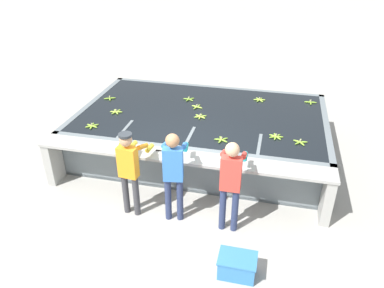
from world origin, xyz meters
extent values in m
plane|color=#A3A099|center=(0.00, 0.00, 0.00)|extent=(80.00, 80.00, 0.00)
cube|color=slate|center=(0.00, 2.10, 0.03)|extent=(5.29, 3.30, 0.06)
cube|color=slate|center=(0.00, 0.51, 0.46)|extent=(5.29, 0.12, 0.93)
cube|color=slate|center=(0.00, 3.69, 0.46)|extent=(5.29, 0.12, 0.93)
cube|color=slate|center=(-2.59, 2.10, 0.46)|extent=(0.12, 3.30, 0.93)
cube|color=slate|center=(2.59, 2.10, 0.46)|extent=(0.12, 3.30, 0.93)
cube|color=black|center=(0.00, 2.10, 0.49)|extent=(5.05, 3.06, 0.86)
cube|color=slate|center=(-1.32, 0.97, 0.46)|extent=(0.06, 0.80, 0.93)
cube|color=slate|center=(0.00, 0.97, 0.46)|extent=(0.06, 0.80, 0.93)
cube|color=slate|center=(1.32, 0.97, 0.46)|extent=(0.06, 0.80, 0.93)
cube|color=#9E9E99|center=(0.00, 0.23, 0.90)|extent=(5.29, 0.45, 0.05)
cube|color=#9E9E99|center=(-2.55, 0.23, 0.44)|extent=(0.16, 0.41, 0.88)
cube|color=#9E9E99|center=(2.55, 0.23, 0.44)|extent=(0.16, 0.41, 0.88)
cylinder|color=#38383D|center=(-0.82, -0.35, 0.39)|extent=(0.11, 0.11, 0.77)
cylinder|color=#38383D|center=(-0.62, -0.38, 0.39)|extent=(0.11, 0.11, 0.77)
cube|color=orange|center=(-0.72, -0.36, 1.05)|extent=(0.34, 0.20, 0.55)
sphere|color=tan|center=(-0.72, -0.36, 1.46)|extent=(0.21, 0.21, 0.21)
cylinder|color=#282D33|center=(-0.72, -0.36, 1.55)|extent=(0.22, 0.22, 0.04)
cylinder|color=orange|center=(-0.85, -0.10, 1.24)|extent=(0.11, 0.32, 0.18)
cylinder|color=gold|center=(-0.83, 0.15, 1.07)|extent=(0.10, 0.21, 0.08)
cylinder|color=orange|center=(-0.53, -0.13, 1.24)|extent=(0.11, 0.32, 0.18)
cylinder|color=gold|center=(-0.51, 0.12, 1.07)|extent=(0.10, 0.21, 0.08)
cylinder|color=navy|center=(-0.05, -0.36, 0.41)|extent=(0.11, 0.11, 0.82)
cylinder|color=navy|center=(0.14, -0.32, 0.41)|extent=(0.11, 0.11, 0.82)
cube|color=blue|center=(0.05, -0.34, 1.10)|extent=(0.34, 0.22, 0.58)
sphere|color=#9E704C|center=(0.05, -0.34, 1.53)|extent=(0.22, 0.22, 0.22)
cylinder|color=blue|center=(-0.15, -0.12, 1.31)|extent=(0.13, 0.32, 0.18)
cylinder|color=#1EA3AD|center=(-0.19, 0.13, 1.14)|extent=(0.12, 0.21, 0.08)
cylinder|color=blue|center=(0.16, -0.07, 1.31)|extent=(0.13, 0.32, 0.18)
cylinder|color=#1EA3AD|center=(0.12, 0.18, 1.14)|extent=(0.12, 0.21, 0.08)
cylinder|color=navy|center=(0.88, -0.39, 0.41)|extent=(0.11, 0.11, 0.81)
cylinder|color=navy|center=(1.08, -0.39, 0.41)|extent=(0.11, 0.11, 0.81)
cube|color=#DB3D33|center=(0.98, -0.39, 1.10)|extent=(0.32, 0.17, 0.57)
sphere|color=tan|center=(0.98, -0.39, 1.53)|extent=(0.22, 0.22, 0.22)
cylinder|color=#DB3D33|center=(0.82, -0.14, 1.30)|extent=(0.08, 0.31, 0.18)
cylinder|color=#1EA3AD|center=(0.82, 0.11, 1.14)|extent=(0.09, 0.20, 0.08)
cylinder|color=#DB3D33|center=(1.14, -0.14, 1.30)|extent=(0.08, 0.31, 0.18)
cylinder|color=#1EA3AD|center=(1.14, 0.11, 1.14)|extent=(0.09, 0.20, 0.08)
ellipsoid|color=#9EC642|center=(-0.21, 2.34, 0.94)|extent=(0.17, 0.09, 0.04)
ellipsoid|color=#9EC642|center=(-0.18, 2.27, 0.94)|extent=(0.09, 0.17, 0.04)
ellipsoid|color=#9EC642|center=(-0.11, 2.30, 0.94)|extent=(0.17, 0.09, 0.04)
ellipsoid|color=#9EC642|center=(-0.14, 2.37, 0.94)|extent=(0.09, 0.17, 0.04)
cylinder|color=tan|center=(-0.16, 2.32, 0.98)|extent=(0.03, 0.03, 0.04)
ellipsoid|color=#75A333|center=(-0.50, 2.71, 0.94)|extent=(0.17, 0.04, 0.04)
ellipsoid|color=#75A333|center=(-0.46, 2.66, 0.94)|extent=(0.08, 0.17, 0.04)
ellipsoid|color=#75A333|center=(-0.40, 2.68, 0.94)|extent=(0.16, 0.12, 0.04)
ellipsoid|color=#75A333|center=(-0.40, 2.75, 0.94)|extent=(0.16, 0.13, 0.04)
ellipsoid|color=#75A333|center=(-0.46, 2.76, 0.94)|extent=(0.09, 0.17, 0.04)
cylinder|color=tan|center=(-0.44, 2.71, 0.98)|extent=(0.03, 0.03, 0.04)
ellipsoid|color=#93BC3D|center=(-1.84, 1.70, 0.94)|extent=(0.14, 0.15, 0.04)
ellipsoid|color=#93BC3D|center=(-1.86, 1.65, 0.94)|extent=(0.17, 0.06, 0.04)
ellipsoid|color=#93BC3D|center=(-1.83, 1.61, 0.94)|extent=(0.09, 0.17, 0.04)
ellipsoid|color=#93BC3D|center=(-1.77, 1.61, 0.94)|extent=(0.14, 0.15, 0.04)
ellipsoid|color=#93BC3D|center=(-1.75, 1.67, 0.94)|extent=(0.17, 0.06, 0.04)
ellipsoid|color=#93BC3D|center=(-1.79, 1.71, 0.94)|extent=(0.09, 0.17, 0.04)
cylinder|color=tan|center=(-1.81, 1.66, 0.98)|extent=(0.03, 0.03, 0.04)
ellipsoid|color=#9EC642|center=(0.07, 1.81, 0.94)|extent=(0.16, 0.12, 0.04)
ellipsoid|color=#9EC642|center=(0.07, 1.87, 0.94)|extent=(0.17, 0.11, 0.04)
ellipsoid|color=#9EC642|center=(0.02, 1.90, 0.94)|extent=(0.04, 0.17, 0.04)
ellipsoid|color=#9EC642|center=(-0.03, 1.87, 0.94)|extent=(0.16, 0.12, 0.04)
ellipsoid|color=#9EC642|center=(-0.03, 1.82, 0.94)|extent=(0.17, 0.11, 0.04)
ellipsoid|color=#9EC642|center=(0.02, 1.79, 0.94)|extent=(0.04, 0.17, 0.04)
cylinder|color=tan|center=(0.02, 1.84, 0.98)|extent=(0.03, 0.03, 0.04)
ellipsoid|color=#7FAD33|center=(1.64, 1.34, 0.94)|extent=(0.13, 0.16, 0.04)
ellipsoid|color=#7FAD33|center=(1.59, 1.35, 0.94)|extent=(0.08, 0.17, 0.04)
ellipsoid|color=#7FAD33|center=(1.56, 1.32, 0.94)|extent=(0.17, 0.10, 0.04)
ellipsoid|color=#7FAD33|center=(1.56, 1.27, 0.94)|extent=(0.17, 0.12, 0.04)
ellipsoid|color=#7FAD33|center=(1.60, 1.24, 0.94)|extent=(0.06, 0.17, 0.04)
ellipsoid|color=#7FAD33|center=(1.64, 1.26, 0.94)|extent=(0.14, 0.15, 0.04)
ellipsoid|color=#7FAD33|center=(1.66, 1.30, 0.94)|extent=(0.17, 0.05, 0.04)
cylinder|color=tan|center=(1.61, 1.30, 0.98)|extent=(0.03, 0.03, 0.04)
ellipsoid|color=#8CB738|center=(-1.99, 0.85, 0.94)|extent=(0.07, 0.17, 0.04)
ellipsoid|color=#8CB738|center=(-1.95, 0.89, 0.94)|extent=(0.17, 0.09, 0.04)
ellipsoid|color=#8CB738|center=(-1.96, 0.94, 0.94)|extent=(0.15, 0.14, 0.04)
ellipsoid|color=#8CB738|center=(-2.02, 0.96, 0.94)|extent=(0.07, 0.17, 0.04)
ellipsoid|color=#8CB738|center=(-2.06, 0.93, 0.94)|extent=(0.17, 0.09, 0.04)
ellipsoid|color=#8CB738|center=(-2.05, 0.87, 0.94)|extent=(0.15, 0.14, 0.04)
cylinder|color=tan|center=(-2.00, 0.91, 0.98)|extent=(0.03, 0.03, 0.04)
ellipsoid|color=#7FAD33|center=(-2.28, 2.38, 0.94)|extent=(0.11, 0.17, 0.04)
ellipsoid|color=#7FAD33|center=(-2.31, 2.31, 0.94)|extent=(0.17, 0.11, 0.04)
ellipsoid|color=#7FAD33|center=(-2.23, 2.28, 0.94)|extent=(0.11, 0.17, 0.04)
ellipsoid|color=#7FAD33|center=(-2.21, 2.36, 0.94)|extent=(0.17, 0.11, 0.04)
cylinder|color=tan|center=(-2.26, 2.33, 0.98)|extent=(0.03, 0.03, 0.04)
ellipsoid|color=#7FAD33|center=(2.31, 3.12, 0.94)|extent=(0.04, 0.17, 0.04)
ellipsoid|color=#7FAD33|center=(2.36, 3.18, 0.94)|extent=(0.17, 0.04, 0.04)
ellipsoid|color=#7FAD33|center=(2.31, 3.23, 0.94)|extent=(0.04, 0.17, 0.04)
ellipsoid|color=#7FAD33|center=(2.25, 3.18, 0.94)|extent=(0.17, 0.04, 0.04)
cylinder|color=tan|center=(2.31, 3.18, 0.98)|extent=(0.03, 0.03, 0.04)
ellipsoid|color=#7FAD33|center=(2.11, 1.19, 0.94)|extent=(0.17, 0.07, 0.04)
ellipsoid|color=#7FAD33|center=(2.06, 1.24, 0.94)|extent=(0.05, 0.17, 0.04)
ellipsoid|color=#7FAD33|center=(2.00, 1.20, 0.94)|extent=(0.17, 0.10, 0.04)
ellipsoid|color=#7FAD33|center=(2.02, 1.14, 0.94)|extent=(0.14, 0.15, 0.04)
ellipsoid|color=#7FAD33|center=(2.08, 1.13, 0.94)|extent=(0.12, 0.16, 0.04)
cylinder|color=tan|center=(2.05, 1.18, 0.98)|extent=(0.03, 0.03, 0.04)
ellipsoid|color=#93BC3D|center=(1.18, 3.11, 0.94)|extent=(0.10, 0.17, 0.04)
ellipsoid|color=#93BC3D|center=(1.13, 3.10, 0.94)|extent=(0.13, 0.16, 0.04)
ellipsoid|color=#93BC3D|center=(1.11, 3.05, 0.94)|extent=(0.17, 0.06, 0.04)
ellipsoid|color=#93BC3D|center=(1.14, 3.00, 0.94)|extent=(0.10, 0.17, 0.04)
ellipsoid|color=#93BC3D|center=(1.20, 3.01, 0.94)|extent=(0.13, 0.16, 0.04)
ellipsoid|color=#93BC3D|center=(1.22, 3.06, 0.94)|extent=(0.17, 0.06, 0.04)
cylinder|color=tan|center=(1.16, 3.06, 0.98)|extent=(0.03, 0.03, 0.04)
ellipsoid|color=#7FAD33|center=(0.67, 0.91, 0.94)|extent=(0.16, 0.12, 0.04)
ellipsoid|color=#7FAD33|center=(0.66, 0.97, 0.94)|extent=(0.15, 0.14, 0.04)
ellipsoid|color=#7FAD33|center=(0.60, 0.99, 0.94)|extent=(0.10, 0.17, 0.04)
ellipsoid|color=#7FAD33|center=(0.57, 0.93, 0.94)|extent=(0.17, 0.05, 0.04)
ellipsoid|color=#7FAD33|center=(0.61, 0.88, 0.94)|extent=(0.07, 0.17, 0.04)
cylinder|color=tan|center=(0.62, 0.94, 0.98)|extent=(0.03, 0.03, 0.04)
cube|color=silver|center=(-0.21, 0.31, 0.94)|extent=(0.20, 0.05, 0.00)
cube|color=black|center=(-0.41, 0.29, 0.94)|extent=(0.10, 0.03, 0.02)
cube|color=#3375B7|center=(1.25, -1.31, 0.15)|extent=(0.52, 0.36, 0.30)
cube|color=#3375B7|center=(1.25, -1.31, 0.31)|extent=(0.55, 0.39, 0.02)
camera|label=1|loc=(1.50, -5.16, 4.30)|focal=35.00mm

